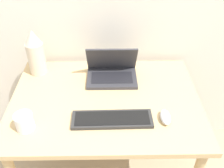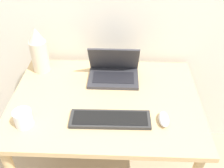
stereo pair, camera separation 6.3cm
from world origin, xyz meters
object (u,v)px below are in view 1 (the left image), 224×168
Objects in this scene: mouse at (165,117)px; mug at (24,122)px; vase at (35,53)px; laptop at (112,71)px; keyboard at (112,119)px.

mug reaches higher than mouse.
vase is at bearing 149.13° from mouse.
mug is at bearing -86.11° from vase.
mug is (0.03, -0.49, -0.10)m from vase.
vase is 0.50m from mug.
vase reaches higher than mouse.
vase reaches higher than mug.
vase is at bearing 172.05° from laptop.
laptop is 0.74× the size of keyboard.
mouse is (0.27, -0.38, -0.03)m from laptop.
keyboard is 4.54× the size of mug.
keyboard is 3.79× the size of mouse.
keyboard is (-0.00, -0.38, -0.04)m from laptop.
mouse is at bearing -54.36° from laptop.
laptop is 1.03× the size of vase.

